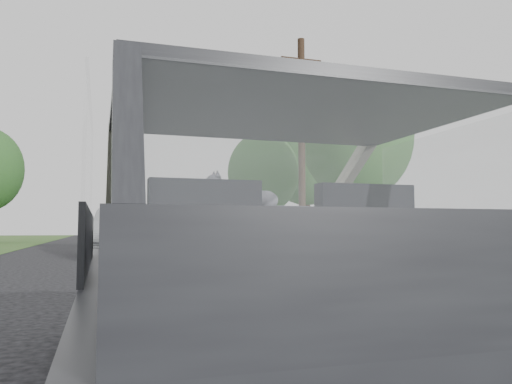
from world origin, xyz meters
TOP-DOWN VIEW (x-y plane):
  - subject_car at (0.00, 0.00)m, footprint 1.80×4.00m
  - dashboard at (0.00, 0.62)m, footprint 1.58×0.45m
  - driver_seat at (-0.40, -0.29)m, footprint 0.50×0.72m
  - passenger_seat at (0.40, -0.29)m, footprint 0.50×0.72m
  - steering_wheel at (-0.40, 0.33)m, footprint 0.36×0.36m
  - cat at (0.11, 0.65)m, footprint 0.59×0.27m
  - guardrail at (4.30, 10.00)m, footprint 0.05×90.00m
  - other_car at (-0.09, 15.82)m, footprint 2.55×5.07m
  - highway_sign at (6.11, 24.98)m, footprint 0.14×0.88m
  - utility_pole at (6.39, 14.73)m, footprint 0.33×0.33m
  - tree_1 at (10.94, 18.77)m, footprint 7.01×7.01m
  - tree_2 at (8.78, 26.66)m, footprint 4.97×4.97m
  - tree_3 at (13.99, 32.06)m, footprint 7.00×7.00m

SIDE VIEW (x-z plane):
  - guardrail at x=4.30m, z-range 0.42..0.74m
  - subject_car at x=0.00m, z-range 0.00..1.45m
  - other_car at x=-0.09m, z-range 0.00..1.60m
  - dashboard at x=0.00m, z-range 0.70..1.00m
  - driver_seat at x=-0.40m, z-range 0.67..1.09m
  - passenger_seat at x=0.40m, z-range 0.67..1.09m
  - steering_wheel at x=-0.40m, z-range 0.90..0.94m
  - cat at x=0.11m, z-range 0.96..1.21m
  - highway_sign at x=6.11m, z-range 0.00..2.20m
  - tree_2 at x=8.78m, z-range 0.00..6.70m
  - utility_pole at x=6.39m, z-range 0.00..8.16m
  - tree_1 at x=10.94m, z-range 0.00..8.20m
  - tree_3 at x=13.99m, z-range 0.00..9.78m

